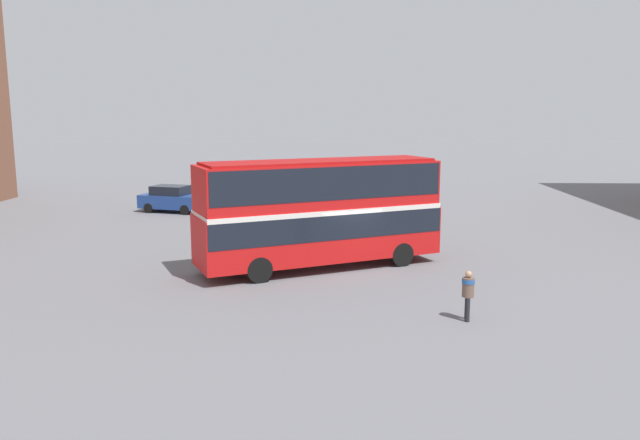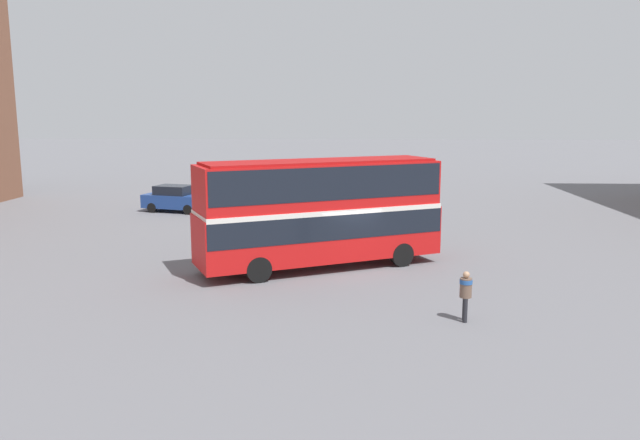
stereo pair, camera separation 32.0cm
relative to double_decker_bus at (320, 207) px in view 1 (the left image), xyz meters
The scene contains 4 objects.
ground_plane 2.83m from the double_decker_bus, ahead, with size 240.00×240.00×0.00m, color slate.
double_decker_bus is the anchor object (origin of this frame).
pedestrian_foreground 8.14m from the double_decker_bus, 53.54° to the right, with size 0.43×0.43×1.57m.
parked_car_kerb_near 17.33m from the double_decker_bus, 125.12° to the left, with size 4.45×2.75×1.69m.
Camera 1 is at (-0.40, -24.82, 6.35)m, focal length 35.00 mm.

